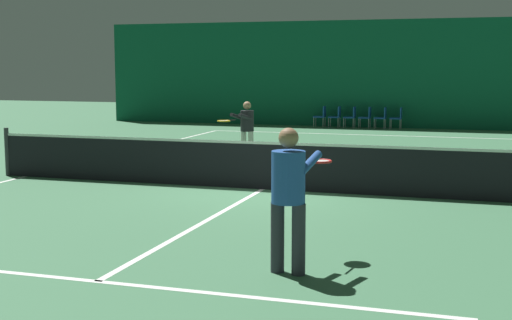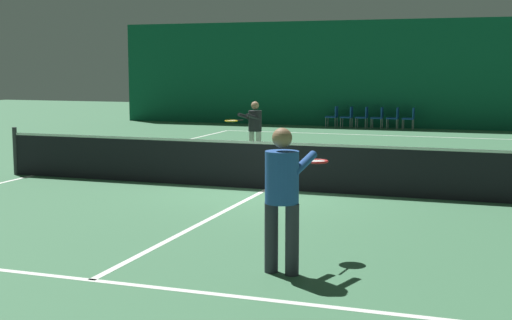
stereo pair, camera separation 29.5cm
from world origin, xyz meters
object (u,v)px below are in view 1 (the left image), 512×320
tennis_net (263,164)px  courtside_chair_1 (336,115)px  courtside_chair_5 (398,117)px  courtside_chair_2 (351,116)px  courtside_chair_3 (367,116)px  courtside_chair_0 (321,115)px  courtside_chair_4 (382,116)px  player_far (246,126)px  player_near (290,189)px

tennis_net → courtside_chair_1: size_ratio=14.29×
courtside_chair_1 → courtside_chair_5: (2.42, 0.00, 0.00)m
courtside_chair_2 → courtside_chair_3: bearing=90.0°
courtside_chair_0 → courtside_chair_2: size_ratio=1.00×
courtside_chair_4 → courtside_chair_5: 0.60m
player_far → courtside_chair_5: player_far is taller
player_far → tennis_net: bearing=42.4°
tennis_net → courtside_chair_0: (-2.03, 14.66, -0.03)m
courtside_chair_4 → courtside_chair_1: bearing=-90.0°
courtside_chair_0 → player_near: bearing=11.3°
courtside_chair_1 → courtside_chair_3: (1.21, 0.00, 0.00)m
tennis_net → courtside_chair_0: bearing=97.9°
tennis_net → courtside_chair_2: bearing=93.2°
courtside_chair_2 → courtside_chair_4: bearing=90.0°
tennis_net → courtside_chair_2: 14.68m
courtside_chair_2 → courtside_chair_3: same height
player_near → courtside_chair_2: size_ratio=2.05×
player_near → courtside_chair_1: bearing=17.8°
player_near → courtside_chair_4: (-1.59, 20.05, -0.52)m
player_far → courtside_chair_4: player_far is taller
tennis_net → courtside_chair_5: 14.69m
courtside_chair_0 → player_far: bearing=1.6°
courtside_chair_3 → courtside_chair_0: bearing=-90.0°
tennis_net → courtside_chair_5: size_ratio=14.29×
courtside_chair_2 → courtside_chair_3: size_ratio=1.00×
courtside_chair_1 → courtside_chair_4: 1.81m
courtside_chair_2 → courtside_chair_3: 0.60m
courtside_chair_1 → courtside_chair_5: same height
courtside_chair_2 → courtside_chair_5: bearing=90.0°
player_far → courtside_chair_1: size_ratio=1.81×
player_near → courtside_chair_0: (-4.01, 20.05, -0.52)m
player_far → courtside_chair_0: (-0.29, 10.45, -0.40)m
player_near → courtside_chair_5: 20.08m
player_far → courtside_chair_2: player_far is taller
player_far → courtside_chair_1: bearing=-161.8°
player_far → courtside_chair_5: size_ratio=1.81×
courtside_chair_5 → player_near: bearing=2.8°
player_far → courtside_chair_4: bearing=-171.6°
tennis_net → courtside_chair_5: tennis_net is taller
courtside_chair_1 → courtside_chair_2: (0.60, 0.00, 0.00)m
player_near → courtside_chair_1: size_ratio=2.05×
tennis_net → courtside_chair_2: size_ratio=14.29×
courtside_chair_1 → courtside_chair_2: same height
courtside_chair_0 → courtside_chair_2: same height
courtside_chair_2 → courtside_chair_5: 1.81m
courtside_chair_1 → courtside_chair_3: 1.21m
player_near → courtside_chair_0: player_near is taller
courtside_chair_3 → courtside_chair_4: (0.60, 0.00, 0.00)m
tennis_net → courtside_chair_0: size_ratio=14.29×
tennis_net → player_far: size_ratio=7.91×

